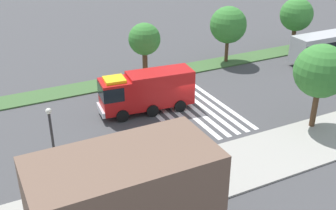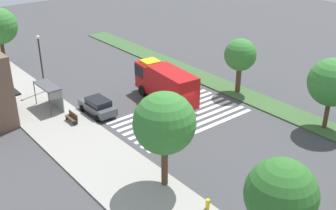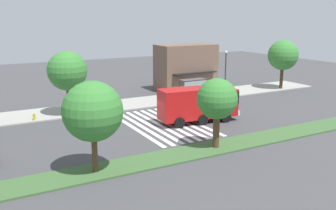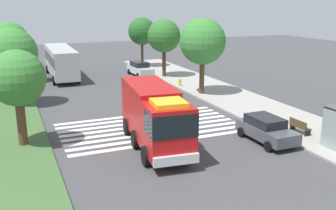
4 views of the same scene
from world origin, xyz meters
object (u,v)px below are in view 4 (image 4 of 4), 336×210
Objects in this scene: transit_bus at (61,60)px; fire_hydrant at (180,82)px; sidewalk_tree_far_west at (142,31)px; median_tree_far_west at (9,41)px; parked_car_mid at (266,129)px; bench_near_shelter at (299,126)px; sidewalk_tree_west at (164,36)px; parked_car_west at (140,68)px; median_tree_center at (17,79)px; median_tree_west at (12,53)px; sidewalk_tree_center at (203,42)px; fire_truck at (156,115)px.

fire_hydrant is at bearing -132.13° from transit_bus.
sidewalk_tree_far_west reaches higher than median_tree_far_west.
parked_car_mid reaches higher than bench_near_shelter.
sidewalk_tree_west is at bearing 173.86° from parked_car_mid.
sidewalk_tree_far_west is (-5.53, 2.20, 3.92)m from parked_car_west.
bench_near_shelter is at bearing 1.63° from sidewalk_tree_west.
bench_near_shelter is at bearing 3.90° from fire_hydrant.
median_tree_center is at bearing -53.40° from fire_hydrant.
sidewalk_tree_far_west is at bearing 105.68° from median_tree_far_west.
median_tree_center is 20.10m from fire_hydrant.
transit_bus is at bearing -111.24° from sidewalk_tree_west.
bench_near_shelter is at bearing 1.21° from sidewalk_tree_far_west.
median_tree_far_west reaches higher than transit_bus.
median_tree_center is 8.26× the size of fire_hydrant.
transit_bus is at bearing 154.73° from median_tree_west.
median_tree_far_west is at bearing -127.40° from sidewalk_tree_center.
median_tree_far_west is at bearing -118.62° from fire_hydrant.
median_tree_far_west is at bearing -74.32° from sidewalk_tree_far_west.
bench_near_shelter is 30.69m from median_tree_far_west.
parked_car_west is 24.52m from parked_car_mid.
parked_car_mid is (1.70, 6.78, -1.22)m from fire_truck.
sidewalk_tree_west is 1.02× the size of median_tree_west.
bench_near_shelter is 0.25× the size of sidewalk_tree_far_west.
sidewalk_tree_far_west is at bearing -71.99° from transit_bus.
sidewalk_tree_west reaches higher than parked_car_west.
transit_bus is 1.70× the size of median_tree_far_west.
parked_car_west is at bearing 86.20° from median_tree_far_west.
median_tree_center is at bearing 167.08° from transit_bus.
fire_truck is 2.00× the size of parked_car_mid.
parked_car_mid is 0.67× the size of median_tree_west.
fire_hydrant is (-15.10, 8.48, -1.56)m from fire_truck.
bench_near_shelter is at bearing 86.96° from fire_truck.
sidewalk_tree_center is 20.60m from median_tree_far_west.
transit_bus is 1.67× the size of sidewalk_tree_west.
bench_near_shelter is at bearing 33.93° from median_tree_far_west.
parked_car_west is at bearing -134.53° from sidewalk_tree_west.
fire_hydrant is (-16.80, 1.70, -0.34)m from parked_car_mid.
fire_truck is at bearing 17.24° from median_tree_far_west.
fire_hydrant is (-3.85, -0.50, -4.50)m from sidewalk_tree_center.
parked_car_west is 24.32m from median_tree_center.
sidewalk_tree_far_west reaches higher than parked_car_west.
parked_car_west is 12.48m from sidewalk_tree_center.
bench_near_shelter is (26.44, 11.68, -1.48)m from transit_bus.
sidewalk_tree_west is 16.65m from median_tree_far_west.
median_tree_far_west is (-25.46, -14.16, 3.70)m from parked_car_mid.
sidewalk_tree_far_west is 1.00× the size of median_tree_far_west.
sidewalk_tree_west is at bearing 113.04° from median_tree_west.
median_tree_far_west is (1.19, -5.31, 2.46)m from transit_bus.
transit_bus is (-2.13, -8.84, 1.21)m from parked_car_west.
fire_truck is 29.86m from sidewalk_tree_far_west.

